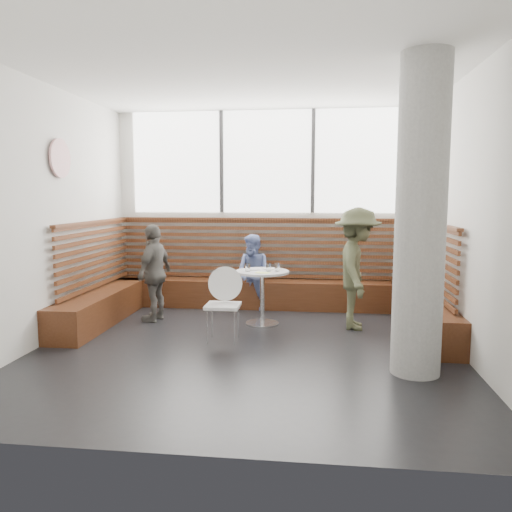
# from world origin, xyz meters

# --- Properties ---
(room) EXTENTS (5.00, 5.00, 3.20)m
(room) POSITION_xyz_m (0.00, 0.00, 1.60)
(room) COLOR silver
(room) RESTS_ON ground
(booth) EXTENTS (5.00, 2.50, 1.44)m
(booth) POSITION_xyz_m (0.00, 1.77, 0.41)
(booth) COLOR #432210
(booth) RESTS_ON ground
(concrete_column) EXTENTS (0.50, 0.50, 3.20)m
(concrete_column) POSITION_xyz_m (1.85, -0.60, 1.60)
(concrete_column) COLOR gray
(concrete_column) RESTS_ON ground
(wall_art) EXTENTS (0.03, 0.50, 0.50)m
(wall_art) POSITION_xyz_m (-2.46, 0.40, 2.30)
(wall_art) COLOR white
(wall_art) RESTS_ON room
(cafe_table) EXTENTS (0.75, 0.75, 0.77)m
(cafe_table) POSITION_xyz_m (0.07, 1.16, 0.55)
(cafe_table) COLOR silver
(cafe_table) RESTS_ON ground
(cafe_chair) EXTENTS (0.44, 0.43, 0.92)m
(cafe_chair) POSITION_xyz_m (-0.33, 0.36, 0.54)
(cafe_chair) COLOR white
(cafe_chair) RESTS_ON ground
(adult_man) EXTENTS (0.68, 1.11, 1.67)m
(adult_man) POSITION_xyz_m (1.38, 1.11, 0.83)
(adult_man) COLOR #474C32
(adult_man) RESTS_ON ground
(child_back) EXTENTS (0.71, 0.63, 1.22)m
(child_back) POSITION_xyz_m (-0.14, 1.96, 0.61)
(child_back) COLOR #7082C3
(child_back) RESTS_ON ground
(child_left) EXTENTS (0.50, 0.88, 1.41)m
(child_left) POSITION_xyz_m (-1.52, 1.21, 0.71)
(child_left) COLOR #605C57
(child_left) RESTS_ON ground
(plate_near) EXTENTS (0.22, 0.22, 0.02)m
(plate_near) POSITION_xyz_m (-0.06, 1.25, 0.78)
(plate_near) COLOR white
(plate_near) RESTS_ON cafe_table
(plate_far) EXTENTS (0.21, 0.21, 0.01)m
(plate_far) POSITION_xyz_m (0.16, 1.30, 0.78)
(plate_far) COLOR white
(plate_far) RESTS_ON cafe_table
(glass_left) EXTENTS (0.07, 0.07, 0.11)m
(glass_left) POSITION_xyz_m (-0.13, 1.08, 0.83)
(glass_left) COLOR white
(glass_left) RESTS_ON cafe_table
(glass_mid) EXTENTS (0.07, 0.07, 0.12)m
(glass_mid) POSITION_xyz_m (0.17, 1.10, 0.83)
(glass_mid) COLOR white
(glass_mid) RESTS_ON cafe_table
(glass_right) EXTENTS (0.07, 0.07, 0.12)m
(glass_right) POSITION_xyz_m (0.28, 1.16, 0.83)
(glass_right) COLOR white
(glass_right) RESTS_ON cafe_table
(menu_card) EXTENTS (0.22, 0.18, 0.00)m
(menu_card) POSITION_xyz_m (0.10, 0.97, 0.77)
(menu_card) COLOR #A5C64C
(menu_card) RESTS_ON cafe_table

